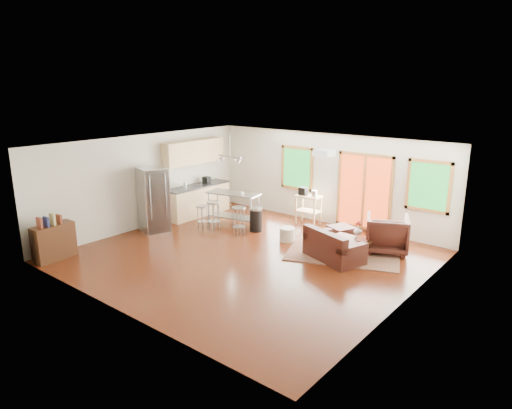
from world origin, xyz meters
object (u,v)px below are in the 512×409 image
Objects in this scene: coffee_table at (351,241)px; island at (233,203)px; kitchen_cart at (308,200)px; rug at (344,251)px; refrigerator at (154,200)px; armchair at (387,232)px; ottoman at (341,233)px; loveseat at (333,248)px.

coffee_table is 3.71m from island.
kitchen_cart is at bearing 40.70° from island.
rug is 1.47× the size of refrigerator.
armchair is at bearing 9.43° from island.
armchair reaches higher than ottoman.
refrigerator is 1.11× the size of island.
armchair is 0.93× the size of kitchen_cart.
rug is 5.25m from refrigerator.
coffee_table is at bearing 37.45° from refrigerator.
coffee_table is at bearing -47.91° from ottoman.
refrigerator reaches higher than coffee_table.
armchair reaches higher than loveseat.
armchair is (0.73, 1.29, 0.21)m from loveseat.
rug is at bearing 176.11° from coffee_table.
island is 1.48× the size of kitchen_cart.
ottoman is at bearing 13.82° from island.
kitchen_cart is (-1.45, 0.63, 0.54)m from ottoman.
refrigerator is at bearing -160.05° from coffee_table.
ottoman is 3.19m from island.
armchair reaches higher than island.
ottoman is 0.53× the size of kitchen_cart.
island is (-3.52, -0.07, 0.64)m from rug.
rug is at bearing -56.15° from ottoman.
rug is at bearing 38.22° from refrigerator.
rug is 1.68× the size of loveseat.
island reaches higher than rug.
rug is at bearing 14.83° from armchair.
armchair is 0.56× the size of refrigerator.
refrigerator reaches higher than island.
kitchen_cart reaches higher than island.
rug is at bearing -34.64° from kitchen_cart.
kitchen_cart is (-1.91, 1.32, 0.72)m from rug.
refrigerator is at bearing -132.94° from kitchen_cart.
coffee_table is at bearing -32.62° from kitchen_cart.
island is (-3.06, -0.75, 0.47)m from ottoman.
loveseat is at bearing 31.15° from refrigerator.
rug is 1.12m from armchair.
refrigerator is (-4.90, -1.19, 0.60)m from loveseat.
kitchen_cart is at bearing 145.36° from rug.
armchair is at bearing 41.31° from refrigerator.
kitchen_cart is (-2.69, 0.67, 0.24)m from armchair.
kitchen_cart is at bearing 64.57° from refrigerator.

